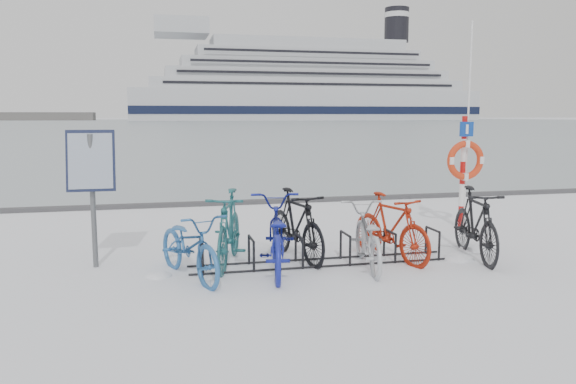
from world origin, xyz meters
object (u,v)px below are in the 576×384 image
cruise_ferry (306,89)px  bike_rack (322,252)px  lifebuoy_station (465,161)px  info_board (91,169)px

cruise_ferry → bike_rack: bearing=-104.7°
cruise_ferry → lifebuoy_station: bearing=-104.0°
info_board → cruise_ferry: (63.79, 229.71, 11.93)m
info_board → lifebuoy_station: lifebuoy_station is taller
bike_rack → cruise_ferry: 238.44m
lifebuoy_station → cruise_ferry: bearing=76.0°
info_board → lifebuoy_station: (6.74, 1.36, -0.10)m
lifebuoy_station → info_board: bearing=-168.6°
cruise_ferry → info_board: bearing=-105.5°
lifebuoy_station → bike_rack: bearing=-150.9°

